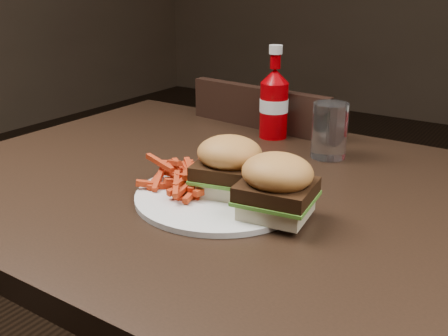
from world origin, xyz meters
The scene contains 8 objects.
dining_table centered at (0.00, 0.00, 0.73)m, with size 1.20×0.80×0.04m, color black.
chair_far centered at (-0.18, 0.50, 0.43)m, with size 0.39×0.39×0.04m, color black.
plate centered at (-0.03, -0.07, 0.76)m, with size 0.27×0.27×0.01m, color white.
sandwich_half_a centered at (-0.02, -0.06, 0.77)m, with size 0.09×0.09×0.02m, color beige.
sandwich_half_b centered at (0.08, -0.09, 0.77)m, with size 0.09×0.09×0.02m, color beige.
fries_pile centered at (-0.09, -0.07, 0.78)m, with size 0.12×0.12×0.05m, color #C72700, non-canonical shape.
ketchup_bottle centered at (-0.13, 0.28, 0.81)m, with size 0.06×0.06×0.12m, color #970005.
tumbler centered at (0.03, 0.22, 0.81)m, with size 0.07×0.07×0.11m, color white.
Camera 1 is at (0.40, -0.71, 1.09)m, focal length 42.00 mm.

